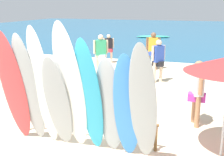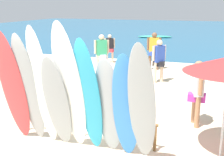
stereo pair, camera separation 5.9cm
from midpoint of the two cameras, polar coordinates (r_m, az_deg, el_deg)
name	(u,v)px [view 2 (the right image)]	position (r m, az deg, el deg)	size (l,w,h in m)	color
ground	(172,50)	(19.85, 11.84, 5.48)	(60.00, 60.00, 0.00)	beige
ocean_water	(190,30)	(35.39, 15.31, 9.11)	(60.00, 40.00, 0.02)	#235B7F
surfboard_rack	(86,119)	(6.50, -4.97, -8.18)	(3.25, 0.07, 0.61)	brown
surfboard_red_0	(13,88)	(6.46, -18.74, -1.83)	(0.55, 0.08, 2.58)	#D13D42
surfboard_grey_1	(29,90)	(6.32, -15.88, -2.23)	(0.49, 0.07, 2.53)	#999EA3
surfboard_white_2	(42,88)	(6.09, -13.34, -1.92)	(0.46, 0.08, 2.67)	white
surfboard_grey_3	(57,103)	(6.00, -10.56, -4.88)	(0.54, 0.06, 2.12)	#999EA3
surfboard_white_4	(70,89)	(5.74, -8.08, -2.13)	(0.58, 0.08, 2.79)	white
surfboard_teal_5	(89,97)	(5.66, -4.33, -3.87)	(0.51, 0.06, 2.48)	#289EC6
surfboard_grey_6	(109,107)	(5.67, -0.38, -5.73)	(0.55, 0.08, 2.09)	#999EA3
surfboard_blue_7	(126,108)	(5.48, 3.05, -5.90)	(0.53, 0.06, 2.20)	#337AD1
surfboard_grey_8	(142,105)	(5.27, 6.27, -5.40)	(0.51, 0.06, 2.50)	#999EA3
beachgoer_near_rack	(159,58)	(11.28, 9.42, 3.93)	(0.45, 0.50, 1.67)	beige
beachgoer_photographing	(197,89)	(7.42, 16.75, -2.08)	(0.43, 0.60, 1.66)	#9E704C
beachgoer_midbeach	(154,48)	(13.49, 8.44, 5.82)	(0.65, 0.30, 1.73)	brown
beachgoer_strolling	(102,51)	(12.51, -1.92, 5.28)	(0.58, 0.41, 1.73)	beige
beachgoer_by_water	(110,47)	(14.97, -0.34, 6.25)	(0.49, 0.36, 1.48)	beige
distant_boat	(155,37)	(26.69, 8.54, 8.09)	(3.13, 1.36, 0.25)	teal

